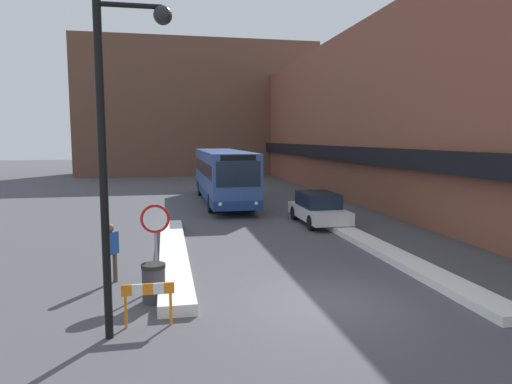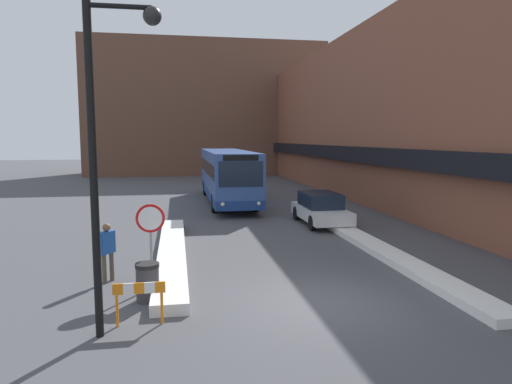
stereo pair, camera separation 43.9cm
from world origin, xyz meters
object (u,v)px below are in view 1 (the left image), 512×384
pedestrian (111,248)px  construction_barricade (148,296)px  stop_sign (155,228)px  street_lamp (117,134)px  trash_bin (154,283)px  city_bus (223,175)px  parked_car_front (318,208)px

pedestrian → construction_barricade: bearing=-125.2°
stop_sign → street_lamp: (-0.61, -2.90, 2.44)m
trash_bin → street_lamp: bearing=-106.3°
city_bus → pedestrian: 16.19m
city_bus → trash_bin: 17.56m
street_lamp → stop_sign: bearing=78.1°
parked_car_front → stop_sign: bearing=-132.2°
street_lamp → city_bus: bearing=76.9°
stop_sign → trash_bin: bearing=-92.9°
street_lamp → trash_bin: bearing=73.7°
street_lamp → construction_barricade: street_lamp is taller
stop_sign → street_lamp: 3.84m
pedestrian → construction_barricade: size_ratio=1.52×
construction_barricade → pedestrian: bearing=109.0°
parked_car_front → stop_sign: (-7.29, -8.04, 0.91)m
pedestrian → construction_barricade: 3.41m
parked_car_front → pedestrian: pedestrian is taller
pedestrian → construction_barricade: pedestrian is taller
city_bus → pedestrian: city_bus is taller
stop_sign → construction_barricade: bearing=-92.9°
parked_car_front → construction_barricade: 12.87m
stop_sign → construction_barricade: stop_sign is taller
parked_car_front → pedestrian: (-8.53, -7.30, 0.26)m
street_lamp → construction_barricade: size_ratio=6.03×
pedestrian → construction_barricade: (1.11, -3.21, -0.33)m
stop_sign → street_lamp: street_lamp is taller
city_bus → stop_sign: (-3.80, -16.11, -0.10)m
city_bus → street_lamp: 19.66m
trash_bin → construction_barricade: size_ratio=0.86×
stop_sign → pedestrian: 1.58m
stop_sign → trash_bin: (-0.05, -0.98, -1.17)m
city_bus → construction_barricade: bearing=-101.9°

